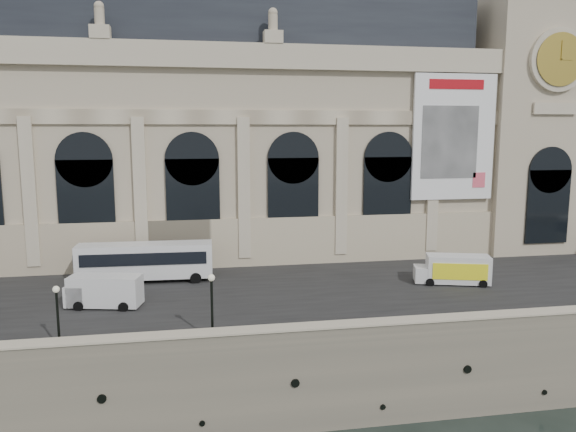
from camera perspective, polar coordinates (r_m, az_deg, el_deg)
name	(u,v)px	position (r m, az deg, el deg)	size (l,w,h in m)	color
quay	(226,265)	(70.73, -6.28, -5.02)	(160.00, 70.00, 6.00)	gray
street	(243,288)	(49.71, -4.64, -7.34)	(160.00, 24.00, 0.06)	#2D2D2D
parapet	(263,337)	(36.89, -2.57, -12.18)	(160.00, 1.40, 1.21)	gray
museum	(173,130)	(64.43, -11.64, 8.53)	(69.00, 18.70, 29.10)	tan
clock_pavilion	(517,98)	(72.63, 22.26, 10.99)	(13.00, 14.72, 36.70)	tan
bus_left	(145,261)	(52.84, -14.30, -4.41)	(12.20, 3.20, 3.57)	silver
van_c	(101,291)	(46.60, -18.47, -7.26)	(6.03, 3.35, 2.54)	silver
box_truck	(454,270)	(52.81, 16.47, -5.25)	(6.89, 3.86, 2.65)	silver
lamp_left	(58,319)	(38.54, -22.33, -9.61)	(0.43, 0.43, 4.19)	black
lamp_right	(212,308)	(37.53, -7.73, -9.24)	(0.46, 0.46, 4.52)	black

